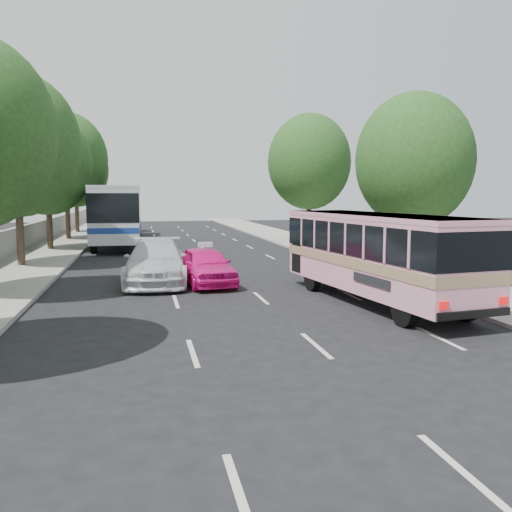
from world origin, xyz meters
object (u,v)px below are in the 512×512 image
object	(u,v)px
white_pickup	(156,262)
pink_taxi	(205,266)
pink_bus	(376,248)
tour_coach_front	(118,210)
tour_coach_rear	(122,215)

from	to	relation	value
white_pickup	pink_taxi	bearing A→B (deg)	-19.06
pink_bus	pink_taxi	bearing A→B (deg)	129.39
pink_bus	tour_coach_front	world-z (taller)	tour_coach_front
pink_taxi	tour_coach_front	world-z (taller)	tour_coach_front
pink_bus	white_pickup	world-z (taller)	pink_bus
tour_coach_rear	white_pickup	bearing A→B (deg)	-81.81
tour_coach_front	tour_coach_rear	xyz separation A→B (m)	(-0.00, 6.25, -0.52)
tour_coach_front	pink_taxi	bearing A→B (deg)	-77.07
pink_taxi	tour_coach_front	xyz separation A→B (m)	(-3.97, 17.62, 1.71)
pink_taxi	tour_coach_front	bearing A→B (deg)	95.59
white_pickup	tour_coach_front	world-z (taller)	tour_coach_front
pink_taxi	tour_coach_rear	xyz separation A→B (m)	(-3.97, 23.87, 1.18)
pink_taxi	tour_coach_front	distance (m)	18.14
pink_bus	pink_taxi	distance (m)	7.02
pink_bus	white_pickup	xyz separation A→B (m)	(-6.92, 5.56, -0.96)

